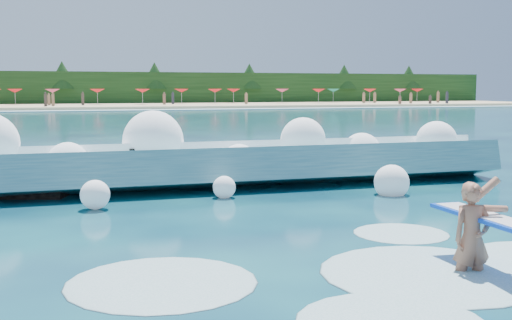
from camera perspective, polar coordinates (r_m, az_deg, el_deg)
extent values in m
plane|color=#07203D|center=(10.64, -4.36, -7.87)|extent=(200.00, 200.00, 0.00)
cube|color=tan|center=(88.09, -16.61, 4.58)|extent=(140.00, 20.00, 0.40)
cube|color=silver|center=(77.10, -16.38, 4.24)|extent=(140.00, 5.00, 0.08)
cube|color=black|center=(98.05, -16.82, 6.07)|extent=(140.00, 4.00, 5.00)
cube|color=teal|center=(16.99, -5.15, -1.03)|extent=(17.17, 2.61, 1.43)
cube|color=white|center=(17.72, -5.75, 0.67)|extent=(17.17, 1.21, 0.67)
cube|color=black|center=(16.65, -19.04, -1.91)|extent=(1.93, 1.71, 0.90)
cube|color=black|center=(17.98, -10.37, -0.67)|extent=(2.29, 2.21, 1.25)
imported|color=#A8684E|center=(9.52, 18.65, -6.65)|extent=(0.62, 0.44, 1.59)
cube|color=blue|center=(9.67, 19.86, -4.84)|extent=(0.57, 2.19, 0.05)
cube|color=white|center=(9.67, 19.87, -4.76)|extent=(0.47, 2.01, 0.05)
sphere|color=white|center=(16.67, -16.38, -0.31)|extent=(1.07, 1.07, 1.07)
sphere|color=white|center=(17.45, -9.13, 1.68)|extent=(1.65, 1.65, 1.65)
sphere|color=white|center=(16.82, -1.50, -0.20)|extent=(0.96, 0.96, 0.96)
sphere|color=white|center=(18.04, 4.20, 1.79)|extent=(1.27, 1.27, 1.27)
sphere|color=white|center=(19.05, 9.38, 0.67)|extent=(1.15, 1.15, 1.15)
sphere|color=white|center=(19.45, 15.75, 1.60)|extent=(1.19, 1.19, 1.19)
sphere|color=white|center=(14.31, -14.11, -3.01)|extent=(0.64, 0.64, 0.64)
sphere|color=white|center=(15.40, -2.85, -2.44)|extent=(0.55, 0.55, 0.55)
sphere|color=white|center=(16.18, 11.96, -1.95)|extent=(0.87, 0.87, 0.87)
ellipsoid|color=silver|center=(9.59, 15.14, -9.69)|extent=(3.14, 3.14, 0.16)
ellipsoid|color=silver|center=(8.92, -8.38, -10.75)|extent=(2.62, 2.62, 0.13)
ellipsoid|color=silver|center=(11.98, 12.76, -6.39)|extent=(1.73, 1.73, 0.09)
cone|color=red|center=(92.42, -20.64, 5.78)|extent=(2.00, 2.00, 0.50)
cone|color=#C93B67|center=(90.66, -17.65, 5.88)|extent=(2.00, 2.00, 0.50)
cone|color=red|center=(89.94, -13.92, 5.99)|extent=(2.00, 2.00, 0.50)
cone|color=red|center=(89.11, -10.06, 6.08)|extent=(2.00, 2.00, 0.50)
cone|color=red|center=(92.74, -6.64, 6.15)|extent=(2.00, 2.00, 0.50)
cone|color=red|center=(91.25, -3.67, 6.17)|extent=(2.00, 2.00, 0.50)
cone|color=red|center=(95.91, -2.02, 6.19)|extent=(2.00, 2.00, 0.50)
cone|color=#C93B67|center=(95.56, 2.33, 6.19)|extent=(2.00, 2.00, 0.50)
cone|color=red|center=(96.46, 5.58, 6.17)|extent=(2.00, 2.00, 0.50)
cone|color=#137768|center=(102.08, 6.89, 6.16)|extent=(2.00, 2.00, 0.50)
cone|color=red|center=(101.25, 10.08, 6.11)|extent=(2.00, 2.00, 0.50)
cone|color=#C93B67|center=(102.88, 12.68, 6.06)|extent=(2.00, 2.00, 0.50)
cone|color=red|center=(108.83, 14.14, 6.03)|extent=(2.00, 2.00, 0.50)
cube|color=#8C664C|center=(88.94, -1.19, 5.44)|extent=(0.35, 0.22, 1.41)
cube|color=brown|center=(92.81, 12.67, 5.19)|extent=(0.35, 0.22, 1.61)
cube|color=#8C664C|center=(101.55, 13.78, 5.43)|extent=(0.35, 0.22, 1.61)
cube|color=brown|center=(86.09, -8.54, 5.37)|extent=(0.35, 0.22, 1.51)
cube|color=#3F332D|center=(102.52, 8.85, 5.55)|extent=(0.35, 0.22, 1.61)
cube|color=#262633|center=(94.77, 10.71, 5.39)|extent=(0.35, 0.22, 1.42)
cube|color=#3F332D|center=(94.56, 14.63, 5.15)|extent=(0.35, 0.22, 1.58)
cube|color=#262633|center=(86.30, 3.72, 5.44)|extent=(0.35, 0.22, 1.54)
cube|color=brown|center=(103.41, 9.93, 5.51)|extent=(0.35, 0.22, 1.51)
cube|color=#8C664C|center=(84.50, -2.83, 5.43)|extent=(0.35, 0.22, 1.54)
cube|color=brown|center=(82.64, -0.04, 5.16)|extent=(0.35, 0.22, 1.45)
cube|color=#3F332D|center=(79.70, -12.98, 4.98)|extent=(0.35, 0.22, 1.52)
cube|color=#8C664C|center=(86.67, -15.14, 5.17)|extent=(0.35, 0.22, 1.35)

